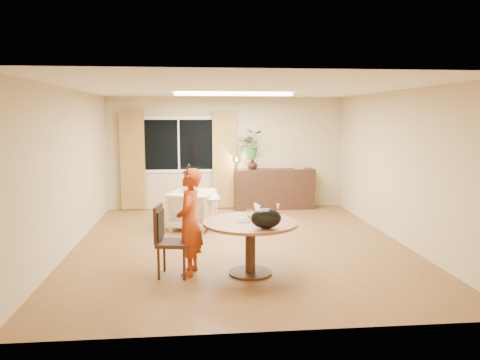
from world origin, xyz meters
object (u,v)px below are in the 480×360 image
at_px(dining_table, 250,233).
at_px(child, 189,222).
at_px(dining_chair, 174,241).
at_px(armchair, 192,210).
at_px(sideboard, 274,189).

height_order(dining_table, child, child).
height_order(dining_table, dining_chair, dining_chair).
relative_size(child, armchair, 1.81).
xyz_separation_m(child, sideboard, (1.93, 4.43, -0.26)).
xyz_separation_m(dining_table, sideboard, (1.10, 4.50, -0.11)).
bearing_deg(dining_chair, armchair, 94.18).
distance_m(child, armchair, 2.65).
xyz_separation_m(dining_chair, armchair, (0.24, 2.68, -0.12)).
relative_size(dining_table, dining_chair, 1.33).
distance_m(child, sideboard, 4.83).
bearing_deg(dining_chair, sideboard, 73.66).
xyz_separation_m(dining_chair, child, (0.22, 0.05, 0.25)).
xyz_separation_m(dining_chair, sideboard, (2.14, 4.48, -0.02)).
bearing_deg(dining_table, armchair, 106.56).
bearing_deg(child, sideboard, 167.01).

